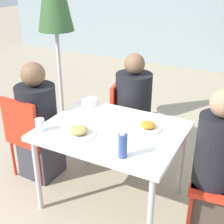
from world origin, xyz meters
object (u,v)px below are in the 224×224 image
person_left (39,126)px  bottle (123,145)px  salad_bowl (89,102)px  person_far (133,114)px  chair_left (29,132)px  person_right (214,167)px  chair_right (221,170)px  chair_far (127,115)px  drinking_cup (40,125)px

person_left → bottle: size_ratio=5.94×
person_left → salad_bowl: bearing=39.6°
salad_bowl → person_far: bearing=50.0°
chair_left → person_right: bearing=7.2°
person_left → chair_right: size_ratio=1.36×
chair_far → salad_bowl: (-0.21, -0.39, 0.26)m
chair_left → chair_right: 1.73m
bottle → drinking_cup: bearing=177.4°
person_right → person_far: person_right is taller
drinking_cup → person_far: bearing=69.2°
person_left → salad_bowl: size_ratio=7.54×
person_left → bottle: (1.06, -0.37, 0.28)m
chair_left → chair_far: same height
bottle → salad_bowl: bearing=135.5°
chair_right → person_far: 1.10m
chair_left → person_far: 1.04m
chair_far → person_left: bearing=-51.1°
chair_far → bottle: size_ratio=4.36×
person_left → chair_right: 1.67m
chair_right → person_far: (-0.97, 0.51, 0.05)m
person_left → bottle: person_left is taller
chair_right → drinking_cup: chair_right is taller
chair_right → chair_left: bearing=0.8°
person_far → salad_bowl: person_far is taller
person_left → drinking_cup: person_left is taller
person_right → salad_bowl: bearing=-17.6°
chair_left → chair_far: bearing=52.0°
chair_right → bottle: (-0.60, -0.50, 0.32)m
person_right → bottle: 0.74m
person_left → chair_far: person_left is taller
chair_far → drinking_cup: 1.09m
chair_left → chair_far: size_ratio=1.00×
person_left → drinking_cup: size_ratio=11.33×
person_left → salad_bowl: (0.39, 0.29, 0.21)m
person_right → chair_left: bearing=-2.0°
chair_left → drinking_cup: chair_left is taller
chair_far → salad_bowl: bearing=-38.0°
chair_right → chair_far: (-1.06, 0.55, 0.00)m
salad_bowl → person_right: bearing=-11.2°
chair_right → person_far: person_far is taller
bottle → salad_bowl: size_ratio=1.27×
person_left → bottle: bearing=-16.2°
chair_left → salad_bowl: chair_left is taller
chair_left → person_far: bearing=47.1°
chair_right → person_far: bearing=-34.3°
chair_far → chair_right: bearing=52.8°
drinking_cup → chair_left: bearing=145.8°
bottle → chair_far: bearing=113.6°
person_right → chair_right: bearing=-121.9°
person_left → person_far: (0.69, 0.65, 0.01)m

